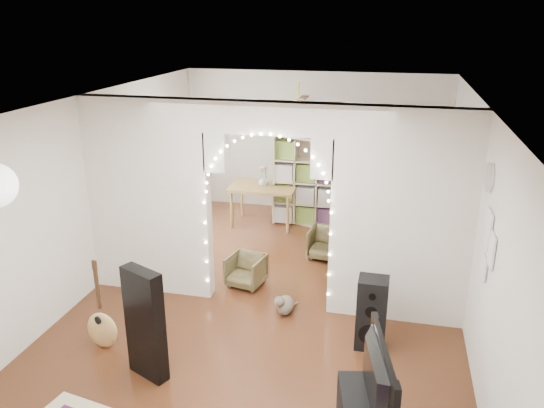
% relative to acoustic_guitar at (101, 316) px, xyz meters
% --- Properties ---
extents(floor, '(7.50, 7.50, 0.00)m').
position_rel_acoustic_guitar_xyz_m(floor, '(1.62, 1.47, -0.41)').
color(floor, black).
rests_on(floor, ground).
extents(ceiling, '(5.00, 7.50, 0.02)m').
position_rel_acoustic_guitar_xyz_m(ceiling, '(1.62, 1.47, 2.29)').
color(ceiling, white).
rests_on(ceiling, wall_back).
extents(wall_back, '(5.00, 0.02, 2.70)m').
position_rel_acoustic_guitar_xyz_m(wall_back, '(1.62, 5.22, 0.94)').
color(wall_back, silver).
rests_on(wall_back, floor).
extents(wall_front, '(5.00, 0.02, 2.70)m').
position_rel_acoustic_guitar_xyz_m(wall_front, '(1.62, -2.28, 0.94)').
color(wall_front, silver).
rests_on(wall_front, floor).
extents(wall_left, '(0.02, 7.50, 2.70)m').
position_rel_acoustic_guitar_xyz_m(wall_left, '(-0.88, 1.47, 0.94)').
color(wall_left, silver).
rests_on(wall_left, floor).
extents(wall_right, '(0.02, 7.50, 2.70)m').
position_rel_acoustic_guitar_xyz_m(wall_right, '(4.12, 1.47, 0.94)').
color(wall_right, silver).
rests_on(wall_right, floor).
extents(divider_wall, '(5.00, 0.20, 2.70)m').
position_rel_acoustic_guitar_xyz_m(divider_wall, '(1.62, 1.47, 1.01)').
color(divider_wall, silver).
rests_on(divider_wall, floor).
extents(fairy_lights, '(1.64, 0.04, 1.60)m').
position_rel_acoustic_guitar_xyz_m(fairy_lights, '(1.62, 1.34, 1.14)').
color(fairy_lights, '#FFEABF').
rests_on(fairy_lights, divider_wall).
extents(window, '(0.04, 1.20, 1.40)m').
position_rel_acoustic_guitar_xyz_m(window, '(-0.85, 3.27, 1.09)').
color(window, white).
rests_on(window, wall_left).
extents(wall_clock, '(0.03, 0.31, 0.31)m').
position_rel_acoustic_guitar_xyz_m(wall_clock, '(4.10, 0.87, 1.69)').
color(wall_clock, white).
rests_on(wall_clock, wall_right).
extents(picture_frames, '(0.02, 0.50, 0.70)m').
position_rel_acoustic_guitar_xyz_m(picture_frames, '(4.10, 0.47, 1.09)').
color(picture_frames, white).
rests_on(picture_frames, wall_right).
extents(ceiling_fan, '(1.10, 1.10, 0.30)m').
position_rel_acoustic_guitar_xyz_m(ceiling_fan, '(1.62, 3.47, 1.99)').
color(ceiling_fan, gold).
rests_on(ceiling_fan, ceiling).
extents(guitar_case, '(0.50, 0.34, 1.25)m').
position_rel_acoustic_guitar_xyz_m(guitar_case, '(0.74, -0.34, 0.21)').
color(guitar_case, black).
rests_on(guitar_case, floor).
extents(acoustic_guitar, '(0.40, 0.26, 0.95)m').
position_rel_acoustic_guitar_xyz_m(acoustic_guitar, '(0.00, 0.00, 0.00)').
color(acoustic_guitar, tan).
rests_on(acoustic_guitar, floor).
extents(tabby_cat, '(0.32, 0.49, 0.33)m').
position_rel_acoustic_guitar_xyz_m(tabby_cat, '(1.90, 1.20, -0.28)').
color(tabby_cat, brown).
rests_on(tabby_cat, floor).
extents(floor_speaker, '(0.34, 0.31, 0.88)m').
position_rel_acoustic_guitar_xyz_m(floor_speaker, '(3.02, 0.74, 0.02)').
color(floor_speaker, black).
rests_on(floor_speaker, floor).
extents(tv, '(0.36, 1.08, 0.62)m').
position_rel_acoustic_guitar_xyz_m(tv, '(3.07, -0.93, 0.40)').
color(tv, black).
rests_on(tv, media_console).
extents(bookcase, '(1.65, 0.85, 1.64)m').
position_rel_acoustic_guitar_xyz_m(bookcase, '(1.83, 4.42, 0.41)').
color(bookcase, beige).
rests_on(bookcase, floor).
extents(dining_table, '(1.21, 0.81, 0.76)m').
position_rel_acoustic_guitar_xyz_m(dining_table, '(0.88, 4.19, 0.27)').
color(dining_table, brown).
rests_on(dining_table, floor).
extents(flower_vase, '(0.18, 0.18, 0.19)m').
position_rel_acoustic_guitar_xyz_m(flower_vase, '(0.88, 4.19, 0.44)').
color(flower_vase, silver).
rests_on(flower_vase, dining_table).
extents(dining_chair_left, '(0.57, 0.58, 0.45)m').
position_rel_acoustic_guitar_xyz_m(dining_chair_left, '(1.20, 1.85, -0.19)').
color(dining_chair_left, brown).
rests_on(dining_chair_left, floor).
extents(dining_chair_right, '(0.59, 0.60, 0.49)m').
position_rel_acoustic_guitar_xyz_m(dining_chair_right, '(2.19, 3.03, -0.17)').
color(dining_chair_right, brown).
rests_on(dining_chair_right, floor).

